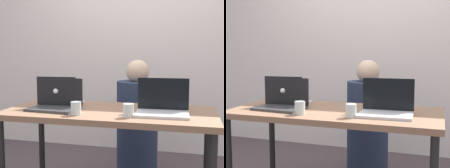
# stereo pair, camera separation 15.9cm
# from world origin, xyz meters

# --- Properties ---
(back_wall) EXTENTS (4.50, 0.10, 2.61)m
(back_wall) POSITION_xyz_m (0.00, 1.48, 1.30)
(back_wall) COLOR silver
(back_wall) RESTS_ON ground
(desk) EXTENTS (1.48, 0.70, 0.74)m
(desk) POSITION_xyz_m (0.00, 0.00, 0.67)
(desk) COLOR #866048
(desk) RESTS_ON ground
(person_at_center) EXTENTS (0.44, 0.44, 1.08)m
(person_at_center) POSITION_xyz_m (0.09, 0.66, 0.48)
(person_at_center) COLOR #283450
(person_at_center) RESTS_ON ground
(laptop_back_left) EXTENTS (0.31, 0.28, 0.23)m
(laptop_back_left) POSITION_xyz_m (-0.41, 0.08, 0.79)
(laptop_back_left) COLOR silver
(laptop_back_left) RESTS_ON desk
(laptop_front_right) EXTENTS (0.36, 0.28, 0.24)m
(laptop_front_right) POSITION_xyz_m (0.38, -0.05, 0.79)
(laptop_front_right) COLOR silver
(laptop_front_right) RESTS_ON desk
(laptop_front_left) EXTENTS (0.37, 0.27, 0.22)m
(laptop_front_left) POSITION_xyz_m (-0.38, -0.06, 0.79)
(laptop_front_left) COLOR #3B3B3F
(laptop_front_left) RESTS_ON desk
(water_glass_left) EXTENTS (0.07, 0.07, 0.09)m
(water_glass_left) POSITION_xyz_m (-0.17, -0.21, 0.78)
(water_glass_left) COLOR silver
(water_glass_left) RESTS_ON desk
(water_glass_right) EXTENTS (0.07, 0.07, 0.09)m
(water_glass_right) POSITION_xyz_m (0.18, -0.20, 0.78)
(water_glass_right) COLOR silver
(water_glass_right) RESTS_ON desk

